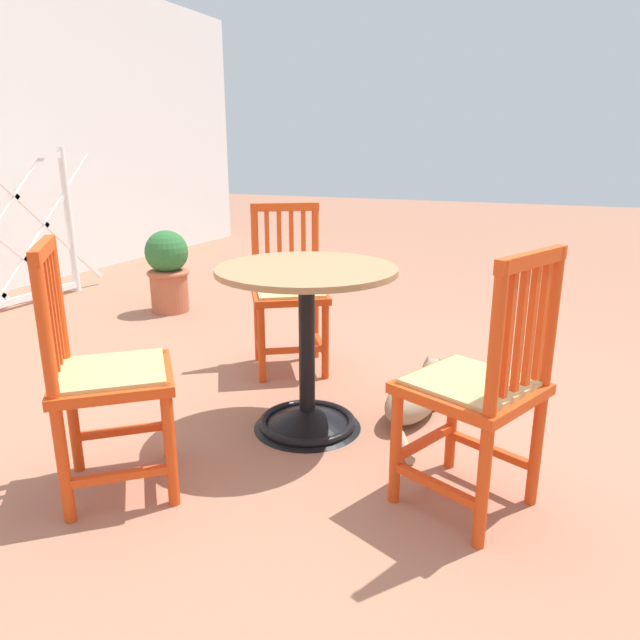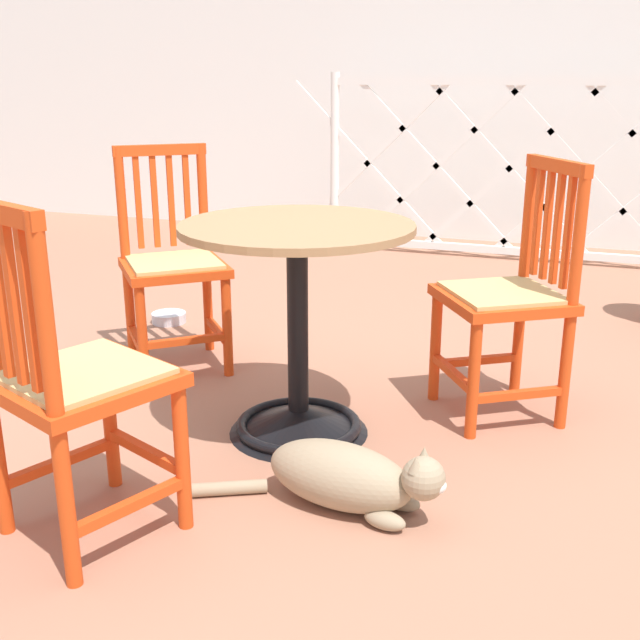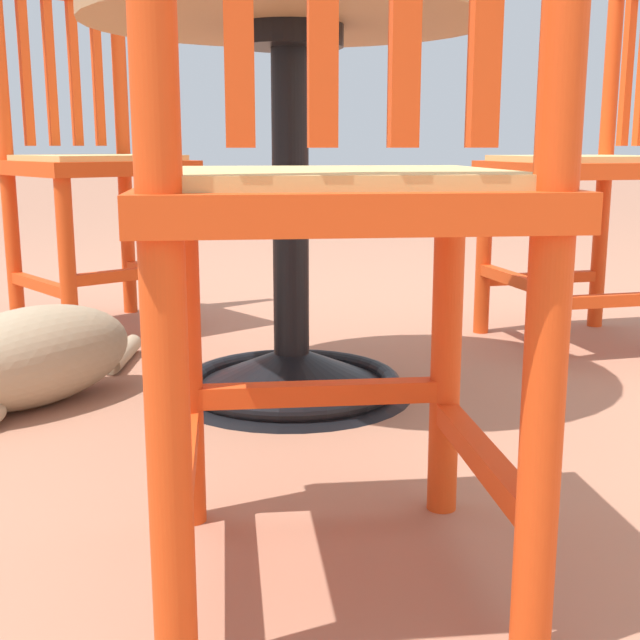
{
  "view_description": "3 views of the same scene",
  "coord_description": "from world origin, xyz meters",
  "px_view_note": "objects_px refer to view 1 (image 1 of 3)",
  "views": [
    {
      "loc": [
        -2.14,
        -0.83,
        1.2
      ],
      "look_at": [
        0.06,
        0.13,
        0.49
      ],
      "focal_mm": 32.73,
      "sensor_mm": 36.0,
      "label": 1
    },
    {
      "loc": [
        0.88,
        -2.08,
        1.17
      ],
      "look_at": [
        0.13,
        0.05,
        0.46
      ],
      "focal_mm": 43.0,
      "sensor_mm": 36.0,
      "label": 2
    },
    {
      "loc": [
        1.42,
        0.94,
        0.49
      ],
      "look_at": [
        0.1,
        0.28,
        0.18
      ],
      "focal_mm": 46.99,
      "sensor_mm": 36.0,
      "label": 3
    }
  ],
  "objects_px": {
    "orange_chair_by_planter": "(104,378)",
    "orange_chair_at_corner": "(478,390)",
    "tabby_cat": "(417,396)",
    "terracotta_planter": "(168,269)",
    "cafe_table": "(307,368)",
    "orange_chair_tucked_in": "(289,293)"
  },
  "relations": [
    {
      "from": "cafe_table",
      "to": "orange_chair_tucked_in",
      "type": "distance_m",
      "value": 0.77
    },
    {
      "from": "orange_chair_at_corner",
      "to": "orange_chair_by_planter",
      "type": "distance_m",
      "value": 1.28
    },
    {
      "from": "orange_chair_tucked_in",
      "to": "terracotta_planter",
      "type": "xyz_separation_m",
      "value": [
        0.7,
        1.37,
        -0.11
      ]
    },
    {
      "from": "cafe_table",
      "to": "terracotta_planter",
      "type": "xyz_separation_m",
      "value": [
        1.34,
        1.78,
        0.04
      ]
    },
    {
      "from": "orange_chair_by_planter",
      "to": "terracotta_planter",
      "type": "height_order",
      "value": "orange_chair_by_planter"
    },
    {
      "from": "orange_chair_tucked_in",
      "to": "orange_chair_by_planter",
      "type": "distance_m",
      "value": 1.36
    },
    {
      "from": "tabby_cat",
      "to": "terracotta_planter",
      "type": "relative_size",
      "value": 1.2
    },
    {
      "from": "tabby_cat",
      "to": "terracotta_planter",
      "type": "distance_m",
      "value": 2.43
    },
    {
      "from": "orange_chair_at_corner",
      "to": "orange_chair_tucked_in",
      "type": "xyz_separation_m",
      "value": [
        0.96,
        1.17,
        0.0
      ]
    },
    {
      "from": "cafe_table",
      "to": "orange_chair_at_corner",
      "type": "bearing_deg",
      "value": -112.27
    },
    {
      "from": "orange_chair_by_planter",
      "to": "tabby_cat",
      "type": "xyz_separation_m",
      "value": [
        1.04,
        -0.86,
        -0.34
      ]
    },
    {
      "from": "orange_chair_by_planter",
      "to": "tabby_cat",
      "type": "height_order",
      "value": "orange_chair_by_planter"
    },
    {
      "from": "cafe_table",
      "to": "orange_chair_at_corner",
      "type": "height_order",
      "value": "orange_chair_at_corner"
    },
    {
      "from": "cafe_table",
      "to": "orange_chair_tucked_in",
      "type": "bearing_deg",
      "value": 32.34
    },
    {
      "from": "orange_chair_at_corner",
      "to": "orange_chair_by_planter",
      "type": "xyz_separation_m",
      "value": [
        -0.41,
        1.21,
        0.0
      ]
    },
    {
      "from": "orange_chair_at_corner",
      "to": "orange_chair_tucked_in",
      "type": "height_order",
      "value": "same"
    },
    {
      "from": "tabby_cat",
      "to": "terracotta_planter",
      "type": "height_order",
      "value": "terracotta_planter"
    },
    {
      "from": "orange_chair_tucked_in",
      "to": "orange_chair_by_planter",
      "type": "height_order",
      "value": "same"
    },
    {
      "from": "cafe_table",
      "to": "orange_chair_at_corner",
      "type": "distance_m",
      "value": 0.84
    },
    {
      "from": "orange_chair_at_corner",
      "to": "terracotta_planter",
      "type": "bearing_deg",
      "value": 56.92
    },
    {
      "from": "orange_chair_by_planter",
      "to": "orange_chair_at_corner",
      "type": "bearing_deg",
      "value": -71.46
    },
    {
      "from": "cafe_table",
      "to": "terracotta_planter",
      "type": "bearing_deg",
      "value": 52.91
    }
  ]
}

